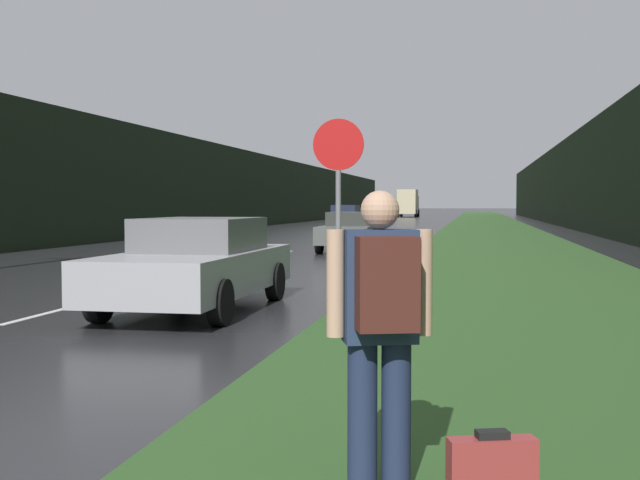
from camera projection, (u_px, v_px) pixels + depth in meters
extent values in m
cube|color=#2D5123|center=(493.00, 235.00, 41.23)|extent=(6.00, 240.00, 0.02)
cube|color=silver|center=(58.00, 310.00, 11.99)|extent=(0.12, 3.00, 0.01)
cube|color=silver|center=(210.00, 272.00, 18.85)|extent=(0.12, 3.00, 0.01)
cube|color=silver|center=(281.00, 254.00, 25.72)|extent=(0.12, 3.00, 0.01)
cube|color=silver|center=(322.00, 243.00, 32.58)|extent=(0.12, 3.00, 0.01)
cube|color=black|center=(233.00, 189.00, 54.17)|extent=(2.00, 140.00, 5.22)
cube|color=black|center=(589.00, 181.00, 49.76)|extent=(2.00, 140.00, 6.02)
cylinder|color=slate|center=(338.00, 248.00, 10.49)|extent=(0.07, 0.07, 2.03)
cylinder|color=#B71414|center=(338.00, 145.00, 10.43)|extent=(0.67, 0.02, 0.67)
cylinder|color=#1E2847|center=(362.00, 420.00, 4.34)|extent=(0.16, 0.16, 0.85)
cylinder|color=#1E2847|center=(396.00, 419.00, 4.36)|extent=(0.16, 0.16, 0.85)
cube|color=navy|center=(380.00, 286.00, 4.32)|extent=(0.44, 0.33, 0.61)
sphere|color=tan|center=(380.00, 210.00, 4.30)|extent=(0.21, 0.21, 0.21)
cylinder|color=tan|center=(335.00, 283.00, 4.29)|extent=(0.09, 0.09, 0.58)
cylinder|color=tan|center=(424.00, 282.00, 4.35)|extent=(0.09, 0.09, 0.58)
cube|color=#471E19|center=(387.00, 284.00, 4.12)|extent=(0.35, 0.27, 0.49)
cube|color=#9E3333|center=(492.00, 476.00, 4.12)|extent=(0.47, 0.26, 0.39)
cube|color=black|center=(492.00, 434.00, 4.11)|extent=(0.18, 0.13, 0.04)
cube|color=#9E9EA3|center=(196.00, 271.00, 12.01)|extent=(1.80, 4.69, 0.61)
cube|color=#5E5E61|center=(201.00, 234.00, 12.21)|extent=(1.53, 2.11, 0.50)
cylinder|color=black|center=(220.00, 302.00, 10.43)|extent=(0.20, 0.62, 0.62)
cylinder|color=black|center=(99.00, 300.00, 10.75)|extent=(0.20, 0.62, 0.62)
cylinder|color=black|center=(275.00, 281.00, 13.28)|extent=(0.20, 0.62, 0.62)
cylinder|color=black|center=(178.00, 279.00, 13.61)|extent=(0.20, 0.62, 0.62)
cube|color=#4C514C|center=(351.00, 234.00, 26.84)|extent=(1.71, 4.29, 0.58)
cube|color=#2D302D|center=(352.00, 219.00, 27.02)|extent=(1.45, 1.93, 0.45)
cylinder|color=black|center=(369.00, 244.00, 25.39)|extent=(0.20, 0.66, 0.66)
cylinder|color=black|center=(319.00, 243.00, 25.70)|extent=(0.20, 0.66, 0.66)
cylinder|color=black|center=(379.00, 240.00, 28.00)|extent=(0.20, 0.66, 0.66)
cylinder|color=black|center=(334.00, 240.00, 28.31)|extent=(0.20, 0.66, 0.66)
cube|color=#2D3856|center=(346.00, 218.00, 51.24)|extent=(1.81, 4.74, 0.73)
cube|color=#1B2134|center=(345.00, 209.00, 50.98)|extent=(1.54, 2.13, 0.49)
cylinder|color=black|center=(337.00, 223.00, 52.86)|extent=(0.20, 0.69, 0.69)
cylinder|color=black|center=(362.00, 223.00, 52.54)|extent=(0.20, 0.69, 0.69)
cylinder|color=black|center=(329.00, 224.00, 49.98)|extent=(0.20, 0.69, 0.69)
cylinder|color=black|center=(356.00, 224.00, 49.65)|extent=(0.20, 0.69, 0.69)
cube|color=#6E684F|center=(410.00, 205.00, 101.01)|extent=(2.11, 2.15, 2.21)
cube|color=tan|center=(408.00, 202.00, 97.71)|extent=(2.22, 4.56, 2.94)
cylinder|color=black|center=(401.00, 213.00, 101.05)|extent=(0.28, 0.90, 0.90)
cylinder|color=black|center=(418.00, 213.00, 100.65)|extent=(0.28, 0.90, 0.90)
cylinder|color=black|center=(398.00, 213.00, 96.86)|extent=(0.28, 0.90, 0.90)
cylinder|color=black|center=(416.00, 214.00, 96.45)|extent=(0.28, 0.90, 0.90)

